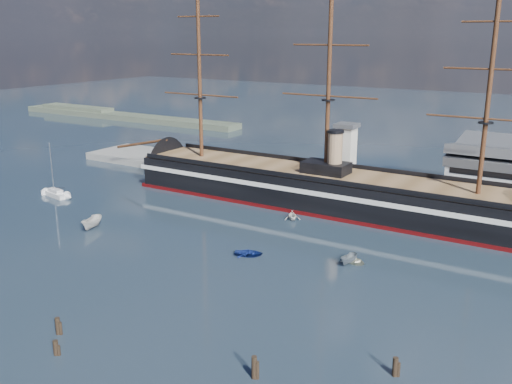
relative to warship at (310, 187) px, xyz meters
The scene contains 15 objects.
ground 20.40m from the warship, 90.39° to the right, with size 600.00×600.00×0.00m, color #1A2A38.
quay 19.23m from the warship, 58.35° to the left, with size 180.00×18.00×2.00m, color slate.
quay_tower 14.49m from the warship, 77.57° to the left, with size 5.00×5.00×15.00m.
shoreline 158.29m from the warship, 151.71° to the left, with size 120.00×10.00×4.00m.
warship is the anchor object (origin of this frame).
sailboat 60.23m from the warship, 154.48° to the right, with size 8.38×3.93×12.91m.
motorboat_a 47.92m from the warship, 127.87° to the right, with size 7.19×2.64×2.88m, color silver.
motorboat_b 34.09m from the warship, 81.82° to the right, with size 3.10×1.24×1.45m, color navy.
motorboat_c 35.20m from the warship, 52.75° to the right, with size 5.11×1.88×2.05m, color slate.
motorboat_d 12.81m from the warship, 80.80° to the right, with size 6.08×2.63×2.23m, color white.
motorboat_e 34.81m from the warship, 51.21° to the right, with size 2.86×1.14×1.33m, color beige.
piling_near_mid 72.66m from the warship, 88.45° to the right, with size 0.64×0.64×2.62m, color black.
piling_near_right 68.90m from the warship, 68.77° to the right, with size 0.64×0.64×3.47m, color black.
piling_far_right 67.41m from the warship, 55.37° to the right, with size 0.64×0.64×3.03m, color black.
piling_extra 69.20m from the warship, 91.49° to the right, with size 0.64×0.64×3.04m, color black.
Camera 1 is at (54.64, -51.84, 37.55)m, focal length 40.00 mm.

